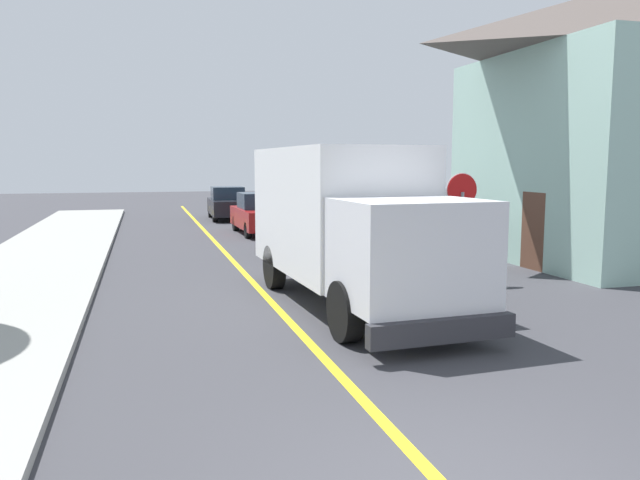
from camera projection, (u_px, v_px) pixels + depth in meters
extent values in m
cube|color=gold|center=(254.00, 283.00, 14.87)|extent=(0.16, 56.00, 0.01)
cube|color=white|center=(336.00, 209.00, 13.25)|extent=(2.64, 5.11, 2.60)
cube|color=silver|center=(410.00, 252.00, 10.02)|extent=(2.37, 2.11, 1.70)
cube|color=#1E2D3D|center=(439.00, 235.00, 9.13)|extent=(2.04, 0.18, 0.75)
cube|color=#2D2D33|center=(443.00, 331.00, 9.13)|extent=(2.41, 0.32, 0.36)
cylinder|color=black|center=(459.00, 302.00, 10.66)|extent=(0.35, 1.01, 1.00)
cylinder|color=black|center=(345.00, 311.00, 9.99)|extent=(0.35, 1.01, 1.00)
cylinder|color=black|center=(359.00, 262.00, 14.93)|extent=(0.35, 1.01, 1.00)
cylinder|color=black|center=(274.00, 267.00, 14.26)|extent=(0.35, 1.01, 1.00)
cube|color=#4C564C|center=(310.00, 235.00, 19.31)|extent=(1.81, 4.41, 0.76)
cube|color=#1E2D3D|center=(309.00, 212.00, 19.37)|extent=(1.59, 1.81, 0.64)
cylinder|color=black|center=(348.00, 251.00, 18.22)|extent=(0.22, 0.64, 0.64)
cylinder|color=black|center=(296.00, 253.00, 17.79)|extent=(0.22, 0.64, 0.64)
cylinder|color=black|center=(322.00, 239.00, 20.91)|extent=(0.22, 0.64, 0.64)
cylinder|color=black|center=(276.00, 241.00, 20.48)|extent=(0.22, 0.64, 0.64)
cube|color=maroon|center=(261.00, 218.00, 25.33)|extent=(1.90, 4.44, 0.76)
cube|color=#1E2D3D|center=(260.00, 201.00, 25.38)|extent=(1.62, 1.83, 0.64)
cylinder|color=black|center=(288.00, 229.00, 24.26)|extent=(0.23, 0.64, 0.64)
cylinder|color=black|center=(248.00, 230.00, 23.80)|extent=(0.23, 0.64, 0.64)
cylinder|color=black|center=(272.00, 222.00, 26.93)|extent=(0.23, 0.64, 0.64)
cylinder|color=black|center=(236.00, 223.00, 26.47)|extent=(0.23, 0.64, 0.64)
cube|color=black|center=(228.00, 207.00, 31.85)|extent=(1.93, 4.45, 0.76)
cube|color=#1E2D3D|center=(227.00, 193.00, 31.91)|extent=(1.64, 1.85, 0.64)
cylinder|color=black|center=(247.00, 215.00, 30.73)|extent=(0.24, 0.65, 0.64)
cylinder|color=black|center=(215.00, 216.00, 30.35)|extent=(0.24, 0.65, 0.64)
cylinder|color=black|center=(240.00, 211.00, 33.44)|extent=(0.24, 0.65, 0.64)
cylinder|color=black|center=(210.00, 211.00, 33.06)|extent=(0.24, 0.65, 0.64)
cube|color=#B7B7BC|center=(412.00, 238.00, 18.47)|extent=(2.02, 4.48, 0.76)
cube|color=#1E2D3D|center=(415.00, 215.00, 18.24)|extent=(1.67, 1.88, 0.64)
cylinder|color=black|center=(369.00, 245.00, 19.58)|extent=(0.25, 0.65, 0.64)
cylinder|color=black|center=(414.00, 242.00, 20.08)|extent=(0.25, 0.65, 0.64)
cylinder|color=black|center=(410.00, 257.00, 16.93)|extent=(0.25, 0.65, 0.64)
cylinder|color=black|center=(461.00, 254.00, 17.44)|extent=(0.25, 0.65, 0.64)
cylinder|color=gray|center=(461.00, 238.00, 14.70)|extent=(0.08, 0.08, 2.20)
cylinder|color=red|center=(462.00, 190.00, 14.58)|extent=(0.76, 0.03, 0.76)
cylinder|color=white|center=(462.00, 190.00, 14.60)|extent=(0.80, 0.02, 0.80)
cube|color=brown|center=(534.00, 231.00, 16.74)|extent=(0.10, 1.00, 2.10)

